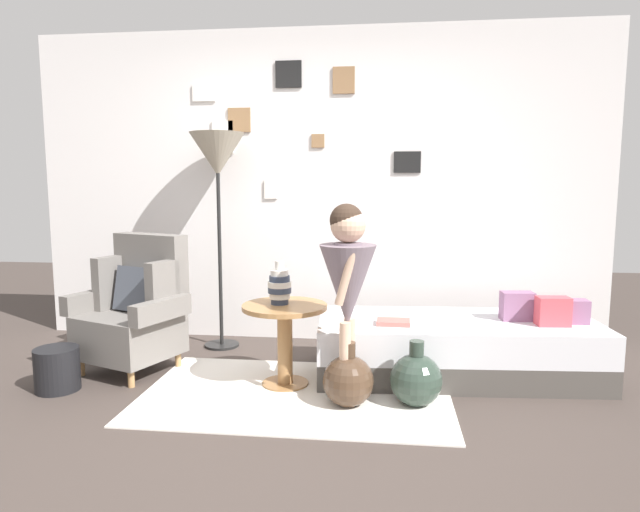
{
  "coord_description": "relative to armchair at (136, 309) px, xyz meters",
  "views": [
    {
      "loc": [
        0.59,
        -2.72,
        1.33
      ],
      "look_at": [
        0.15,
        0.95,
        0.85
      ],
      "focal_mm": 31.0,
      "sensor_mm": 36.0,
      "label": 1
    }
  ],
  "objects": [
    {
      "name": "ground_plane",
      "position": [
        1.18,
        -0.98,
        -0.44
      ],
      "size": [
        12.0,
        12.0,
        0.0
      ],
      "primitive_type": "plane",
      "color": "#423833"
    },
    {
      "name": "gallery_wall",
      "position": [
        1.18,
        0.97,
        0.86
      ],
      "size": [
        4.8,
        0.12,
        2.6
      ],
      "color": "silver",
      "rests_on": "ground"
    },
    {
      "name": "rug",
      "position": [
        1.22,
        -0.36,
        -0.43
      ],
      "size": [
        1.94,
        1.23,
        0.01
      ],
      "primitive_type": "cube",
      "color": "silver",
      "rests_on": "ground"
    },
    {
      "name": "armchair",
      "position": [
        0.0,
        0.0,
        0.0
      ],
      "size": [
        0.88,
        0.78,
        0.97
      ],
      "color": "tan",
      "rests_on": "ground"
    },
    {
      "name": "daybed",
      "position": [
        2.27,
        0.12,
        -0.24
      ],
      "size": [
        1.95,
        0.93,
        0.4
      ],
      "color": "#4C4742",
      "rests_on": "ground"
    },
    {
      "name": "pillow_head",
      "position": [
        3.04,
        0.13,
        0.04
      ],
      "size": [
        0.18,
        0.12,
        0.16
      ],
      "primitive_type": "cube",
      "rotation": [
        0.0,
        0.0,
        0.02
      ],
      "color": "gray",
      "rests_on": "daybed"
    },
    {
      "name": "pillow_mid",
      "position": [
        2.88,
        0.04,
        0.06
      ],
      "size": [
        0.22,
        0.14,
        0.19
      ],
      "primitive_type": "cube",
      "rotation": [
        0.0,
        0.0,
        0.09
      ],
      "color": "#D64C56",
      "rests_on": "daybed"
    },
    {
      "name": "pillow_back",
      "position": [
        2.68,
        0.16,
        0.06
      ],
      "size": [
        0.23,
        0.14,
        0.2
      ],
      "primitive_type": "cube",
      "rotation": [
        0.0,
        0.0,
        0.09
      ],
      "color": "gray",
      "rests_on": "daybed"
    },
    {
      "name": "side_table",
      "position": [
        1.12,
        -0.21,
        -0.05
      ],
      "size": [
        0.56,
        0.56,
        0.55
      ],
      "color": "#9E7042",
      "rests_on": "ground"
    },
    {
      "name": "vase_striped",
      "position": [
        1.09,
        -0.19,
        0.23
      ],
      "size": [
        0.15,
        0.15,
        0.29
      ],
      "color": "#2D384C",
      "rests_on": "side_table"
    },
    {
      "name": "floor_lamp",
      "position": [
        0.44,
        0.61,
        1.07
      ],
      "size": [
        0.44,
        0.44,
        1.73
      ],
      "color": "black",
      "rests_on": "ground"
    },
    {
      "name": "person_child",
      "position": [
        1.55,
        -0.47,
        0.35
      ],
      "size": [
        0.34,
        0.34,
        1.22
      ],
      "color": "#D8AD8E",
      "rests_on": "ground"
    },
    {
      "name": "book_on_daybed",
      "position": [
        1.83,
        -0.06,
        -0.02
      ],
      "size": [
        0.22,
        0.16,
        0.03
      ],
      "primitive_type": "cube",
      "rotation": [
        0.0,
        0.0,
        -0.02
      ],
      "color": "#CA645C",
      "rests_on": "daybed"
    },
    {
      "name": "demijohn_near",
      "position": [
        1.56,
        -0.5,
        -0.28
      ],
      "size": [
        0.31,
        0.31,
        0.39
      ],
      "color": "#473323",
      "rests_on": "ground"
    },
    {
      "name": "demijohn_far",
      "position": [
        1.97,
        -0.44,
        -0.28
      ],
      "size": [
        0.32,
        0.32,
        0.4
      ],
      "color": "#2D3D33",
      "rests_on": "ground"
    },
    {
      "name": "magazine_basket",
      "position": [
        -0.33,
        -0.47,
        -0.3
      ],
      "size": [
        0.28,
        0.28,
        0.28
      ],
      "primitive_type": "cylinder",
      "color": "black",
      "rests_on": "ground"
    }
  ]
}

